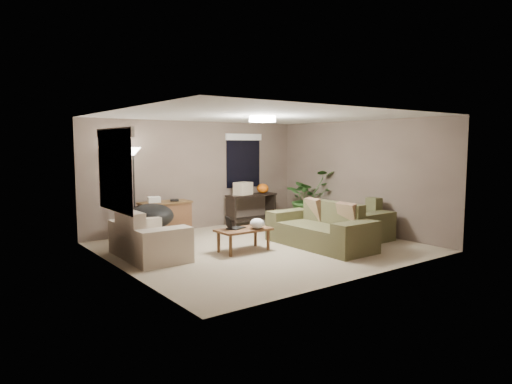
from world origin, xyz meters
TOP-DOWN VIEW (x-y plane):
  - room_shell at (0.00, 0.00)m, footprint 5.50×5.50m
  - main_sofa at (0.97, -0.61)m, footprint 0.95×2.20m
  - throw_pillows at (1.22, -0.61)m, footprint 0.33×1.38m
  - loveseat at (-2.10, 0.55)m, footprint 0.90×1.60m
  - armchair at (2.10, -0.68)m, footprint 0.95×1.00m
  - coffee_table at (-0.48, -0.06)m, footprint 1.00×0.55m
  - laptop at (-0.65, 0.04)m, footprint 0.41×0.33m
  - plastic_bag at (-0.28, -0.21)m, footprint 0.29×0.26m
  - desk at (-1.03, 2.08)m, footprint 1.10×0.50m
  - desk_papers at (-1.19, 2.07)m, footprint 0.72×0.31m
  - console_table at (1.31, 2.16)m, footprint 1.30×0.40m
  - pumpkin at (1.66, 2.16)m, footprint 0.34×0.34m
  - cardboard_box at (1.06, 2.16)m, footprint 0.48×0.41m
  - papasan_chair at (-1.58, 1.58)m, footprint 1.10×1.10m
  - floor_lamp at (-1.74, 2.01)m, footprint 0.32×0.32m
  - ceiling_fixture at (0.00, 0.00)m, footprint 0.50×0.50m
  - houseplant at (2.39, 1.24)m, footprint 1.22×1.36m
  - cat_scratching_post at (2.34, 0.24)m, footprint 0.32×0.32m
  - window_left at (-2.73, 0.30)m, footprint 0.05×1.56m
  - window_back at (1.30, 2.48)m, footprint 1.06×0.05m

SIDE VIEW (x-z plane):
  - cat_scratching_post at x=2.34m, z-range -0.04..0.46m
  - main_sofa at x=0.97m, z-range -0.13..0.72m
  - loveseat at x=-2.10m, z-range -0.13..0.72m
  - armchair at x=2.10m, z-range -0.13..0.72m
  - coffee_table at x=-0.48m, z-range 0.15..0.57m
  - desk at x=-1.03m, z-range 0.00..0.75m
  - console_table at x=1.31m, z-range 0.06..0.81m
  - papasan_chair at x=-1.58m, z-range 0.07..0.86m
  - laptop at x=-0.65m, z-range 0.36..0.60m
  - plastic_bag at x=-0.28m, z-range 0.42..0.62m
  - houseplant at x=2.39m, z-range 0.00..1.06m
  - throw_pillows at x=1.22m, z-range 0.42..0.88m
  - desk_papers at x=-1.19m, z-range 0.74..0.86m
  - pumpkin at x=1.66m, z-range 0.75..0.99m
  - cardboard_box at x=1.06m, z-range 0.75..1.05m
  - room_shell at x=0.00m, z-range -1.50..4.00m
  - floor_lamp at x=-1.74m, z-range 0.64..2.55m
  - window_left at x=-2.73m, z-range 1.12..2.45m
  - window_back at x=1.30m, z-range 1.12..2.45m
  - ceiling_fixture at x=0.00m, z-range 2.39..2.49m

